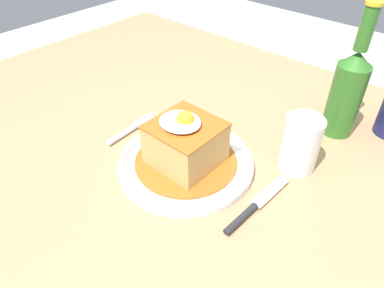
{
  "coord_description": "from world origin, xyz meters",
  "views": [
    {
      "loc": [
        0.34,
        -0.45,
        1.19
      ],
      "look_at": [
        -0.0,
        -0.07,
        0.79
      ],
      "focal_mm": 33.14,
      "sensor_mm": 36.0,
      "label": 1
    }
  ],
  "objects_px": {
    "drinking_glass": "(300,147)",
    "main_plate": "(185,162)",
    "fork": "(129,130)",
    "beer_bottle_green": "(348,89)",
    "knife": "(250,210)"
  },
  "relations": [
    {
      "from": "knife",
      "to": "drinking_glass",
      "type": "xyz_separation_m",
      "value": [
        -0.0,
        0.15,
        0.04
      ]
    },
    {
      "from": "main_plate",
      "to": "fork",
      "type": "distance_m",
      "value": 0.16
    },
    {
      "from": "fork",
      "to": "beer_bottle_green",
      "type": "relative_size",
      "value": 0.53
    },
    {
      "from": "main_plate",
      "to": "drinking_glass",
      "type": "distance_m",
      "value": 0.21
    },
    {
      "from": "main_plate",
      "to": "fork",
      "type": "xyz_separation_m",
      "value": [
        -0.16,
        -0.0,
        -0.0
      ]
    },
    {
      "from": "main_plate",
      "to": "knife",
      "type": "relative_size",
      "value": 1.52
    },
    {
      "from": "drinking_glass",
      "to": "main_plate",
      "type": "bearing_deg",
      "value": -138.6
    },
    {
      "from": "beer_bottle_green",
      "to": "drinking_glass",
      "type": "xyz_separation_m",
      "value": [
        -0.01,
        -0.16,
        -0.05
      ]
    },
    {
      "from": "main_plate",
      "to": "beer_bottle_green",
      "type": "relative_size",
      "value": 0.94
    },
    {
      "from": "drinking_glass",
      "to": "knife",
      "type": "bearing_deg",
      "value": -89.64
    },
    {
      "from": "knife",
      "to": "drinking_glass",
      "type": "distance_m",
      "value": 0.16
    },
    {
      "from": "beer_bottle_green",
      "to": "drinking_glass",
      "type": "distance_m",
      "value": 0.17
    },
    {
      "from": "fork",
      "to": "drinking_glass",
      "type": "relative_size",
      "value": 1.35
    },
    {
      "from": "knife",
      "to": "drinking_glass",
      "type": "height_order",
      "value": "drinking_glass"
    },
    {
      "from": "main_plate",
      "to": "drinking_glass",
      "type": "relative_size",
      "value": 2.39
    }
  ]
}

